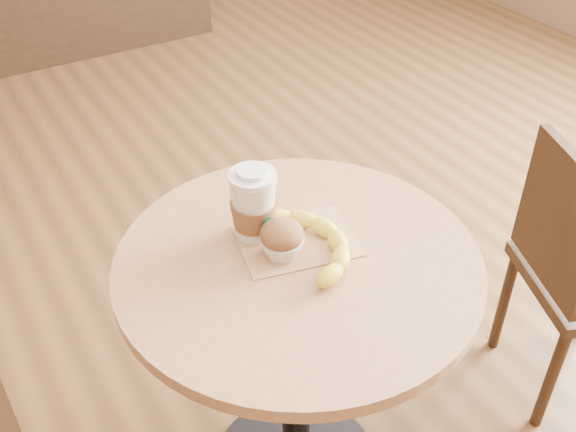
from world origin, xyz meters
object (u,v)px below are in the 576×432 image
object	(u,v)px
cafe_table	(297,327)
banana	(316,240)
muffin	(282,239)
coffee_cup	(253,207)

from	to	relation	value
cafe_table	banana	size ratio (longest dim) A/B	2.68
cafe_table	muffin	bearing A→B (deg)	136.38
coffee_cup	muffin	distance (m)	0.09
muffin	banana	bearing A→B (deg)	-12.70
muffin	banana	size ratio (longest dim) A/B	0.32
coffee_cup	banana	distance (m)	0.14
muffin	banana	distance (m)	0.08
banana	cafe_table	bearing A→B (deg)	-165.20
cafe_table	banana	distance (m)	0.23
cafe_table	coffee_cup	distance (m)	0.30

